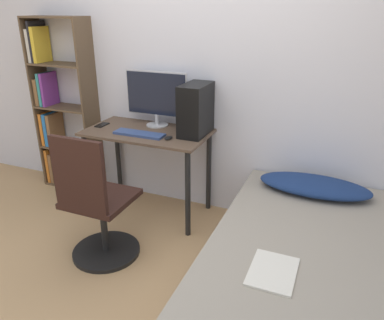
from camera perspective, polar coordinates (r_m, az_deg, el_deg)
name	(u,v)px	position (r m, az deg, el deg)	size (l,w,h in m)	color
ground_plane	(112,305)	(2.59, -12.12, -20.79)	(14.00, 14.00, 0.00)	tan
wall_back	(199,71)	(3.24, 1.01, 13.46)	(8.00, 0.05, 2.50)	silver
desk	(148,145)	(3.26, -6.77, 2.29)	(1.06, 0.58, 0.77)	brown
bookshelf	(58,113)	(3.98, -19.79, 6.82)	(0.61, 0.25, 1.67)	brown
office_chair	(97,212)	(2.78, -14.25, -7.69)	(0.51, 0.51, 0.99)	black
bed	(296,277)	(2.48, 15.51, -16.86)	(1.08, 2.02, 0.45)	#4C3D2D
pillow	(314,186)	(2.97, 18.12, -3.74)	(0.82, 0.36, 0.11)	navy
magazine	(273,271)	(2.11, 12.21, -16.26)	(0.24, 0.32, 0.01)	silver
monitor	(156,96)	(3.30, -5.47, 9.63)	(0.58, 0.19, 0.48)	#B7B7BC
keyboard	(139,134)	(3.12, -8.04, 3.97)	(0.43, 0.13, 0.02)	#33477A
pc_tower	(196,110)	(3.06, 0.59, 7.69)	(0.19, 0.36, 0.42)	black
mouse	(168,138)	(3.00, -3.62, 3.38)	(0.06, 0.09, 0.02)	black
phone	(102,125)	(3.44, -13.55, 5.22)	(0.07, 0.14, 0.01)	black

